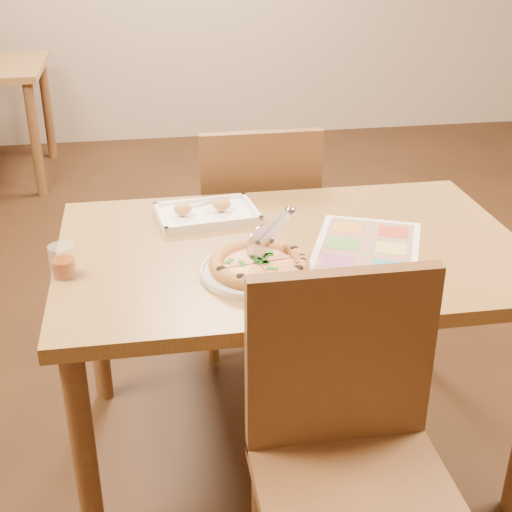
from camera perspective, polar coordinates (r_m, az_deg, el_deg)
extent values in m
plane|color=black|center=(2.40, 2.52, -14.89)|extent=(7.00, 7.00, 0.00)
cube|color=olive|center=(2.01, 2.91, 0.33)|extent=(1.30, 0.85, 0.04)
cylinder|color=brown|center=(1.88, -13.47, -15.88)|extent=(0.06, 0.06, 0.68)
cylinder|color=brown|center=(2.47, -12.68, -4.53)|extent=(0.06, 0.06, 0.68)
cylinder|color=brown|center=(2.65, 13.63, -2.36)|extent=(0.06, 0.06, 0.68)
cube|color=brown|center=(1.60, 8.24, -18.91)|extent=(0.42, 0.42, 0.04)
cube|color=brown|center=(1.59, 6.76, -8.42)|extent=(0.42, 0.04, 0.45)
cube|color=brown|center=(2.74, -0.27, 1.94)|extent=(0.42, 0.42, 0.04)
cube|color=brown|center=(2.48, 0.42, 4.91)|extent=(0.42, 0.04, 0.45)
cylinder|color=brown|center=(4.42, -17.24, 8.82)|extent=(0.06, 0.06, 0.68)
cylinder|color=brown|center=(5.12, -16.36, 11.23)|extent=(0.06, 0.06, 0.68)
cylinder|color=white|center=(1.84, 0.00, -1.18)|extent=(0.35, 0.35, 0.02)
cylinder|color=#CD8C46|center=(1.83, 0.23, -0.88)|extent=(0.25, 0.25, 0.01)
cylinder|color=#F7CE86|center=(1.83, 0.23, -0.64)|extent=(0.21, 0.21, 0.01)
torus|color=#CD8C46|center=(1.83, 0.23, -0.61)|extent=(0.26, 0.26, 0.04)
cylinder|color=silver|center=(1.82, 0.22, 1.01)|extent=(0.07, 0.06, 0.09)
cube|color=silver|center=(1.86, 1.51, 2.32)|extent=(0.11, 0.10, 0.07)
cube|color=white|center=(2.18, -3.94, 3.25)|extent=(0.32, 0.24, 0.02)
cube|color=silver|center=(2.17, -3.94, 3.52)|extent=(0.14, 0.06, 0.00)
ellipsoid|color=#DA8C4E|center=(2.15, -5.88, 3.76)|extent=(0.06, 0.04, 0.04)
ellipsoid|color=#DA8C4E|center=(2.17, -2.77, 4.12)|extent=(0.06, 0.04, 0.04)
cylinder|color=#792F09|center=(1.89, -15.11, -0.91)|extent=(0.06, 0.06, 0.04)
cylinder|color=white|center=(1.88, -15.18, -0.40)|extent=(0.07, 0.07, 0.09)
cube|color=white|center=(2.01, 8.86, 0.75)|extent=(0.42, 0.48, 0.00)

